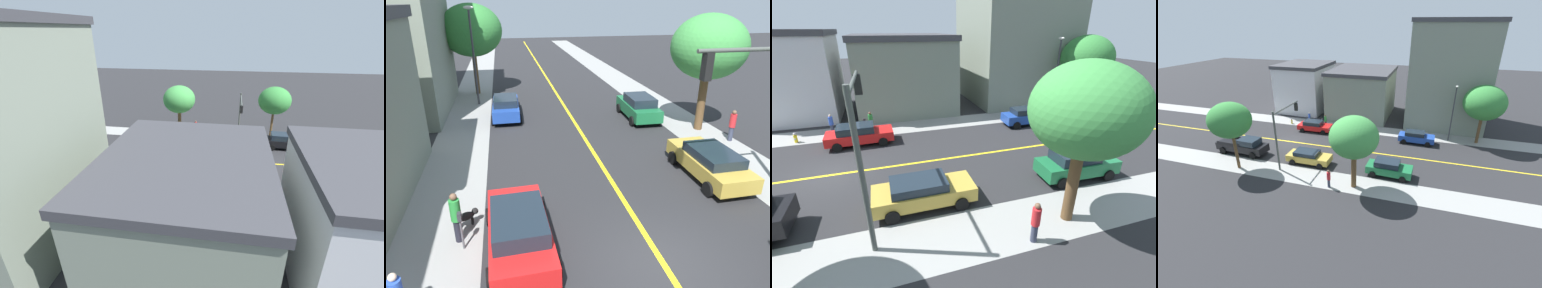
# 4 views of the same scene
# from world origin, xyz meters

# --- Properties ---
(ground_plane) EXTENTS (140.00, 140.00, 0.00)m
(ground_plane) POSITION_xyz_m (0.00, 0.00, 0.00)
(ground_plane) COLOR #262628
(sidewalk_left) EXTENTS (3.06, 126.00, 0.01)m
(sidewalk_left) POSITION_xyz_m (-6.98, 0.00, 0.00)
(sidewalk_left) COLOR gray
(sidewalk_left) RESTS_ON ground
(sidewalk_right) EXTENTS (3.06, 126.00, 0.01)m
(sidewalk_right) POSITION_xyz_m (6.98, 0.00, 0.00)
(sidewalk_right) COLOR gray
(sidewalk_right) RESTS_ON ground
(road_centerline_stripe) EXTENTS (0.20, 126.00, 0.00)m
(road_centerline_stripe) POSITION_xyz_m (0.00, 0.00, 0.00)
(road_centerline_stripe) COLOR yellow
(road_centerline_stripe) RESTS_ON ground
(brick_apartment_block) EXTENTS (9.26, 7.74, 7.74)m
(brick_apartment_block) POSITION_xyz_m (-13.77, -4.06, 3.89)
(brick_apartment_block) COLOR silver
(brick_apartment_block) RESTS_ON ground
(tan_rowhouse) EXTENTS (11.01, 9.48, 7.28)m
(tan_rowhouse) POSITION_xyz_m (-13.77, 5.94, 3.65)
(tan_rowhouse) COLOR gray
(tan_rowhouse) RESTS_ON ground
(street_tree_left_near) EXTENTS (4.12, 4.12, 7.02)m
(street_tree_left_near) POSITION_xyz_m (7.49, -1.83, 5.25)
(street_tree_left_near) COLOR brown
(street_tree_left_near) RESTS_ON ground
(street_tree_right_corner) EXTENTS (4.33, 4.33, 6.83)m
(street_tree_right_corner) POSITION_xyz_m (7.31, 10.68, 4.95)
(street_tree_right_corner) COLOR brown
(street_tree_right_corner) RESTS_ON ground
(street_tree_left_far) EXTENTS (4.89, 4.89, 7.29)m
(street_tree_left_far) POSITION_xyz_m (-6.61, 22.77, 5.20)
(street_tree_left_far) COLOR brown
(street_tree_left_far) RESTS_ON ground
(fire_hydrant) EXTENTS (0.44, 0.24, 0.77)m
(fire_hydrant) POSITION_xyz_m (-6.01, -2.97, 0.38)
(fire_hydrant) COLOR yellow
(fire_hydrant) RESTS_ON ground
(parking_meter) EXTENTS (0.12, 0.18, 1.36)m
(parking_meter) POSITION_xyz_m (-6.03, 1.99, 0.90)
(parking_meter) COLOR #4C4C51
(parking_meter) RESTS_ON ground
(traffic_light_mast) EXTENTS (4.99, 0.32, 6.30)m
(traffic_light_mast) POSITION_xyz_m (5.11, 2.50, 4.27)
(traffic_light_mast) COLOR #474C47
(traffic_light_mast) RESTS_ON ground
(street_lamp) EXTENTS (0.70, 0.36, 7.11)m
(street_lamp) POSITION_xyz_m (-6.39, 19.40, 4.34)
(street_lamp) COLOR #38383D
(street_lamp) RESTS_ON ground
(red_sedan_left_curb) EXTENTS (2.19, 4.67, 1.47)m
(red_sedan_left_curb) POSITION_xyz_m (-4.24, 1.58, 0.78)
(red_sedan_left_curb) COLOR red
(red_sedan_left_curb) RESTS_ON ground
(blue_sedan_left_curb) EXTENTS (1.98, 4.39, 1.50)m
(blue_sedan_left_curb) POSITION_xyz_m (-4.36, 15.42, 0.79)
(blue_sedan_left_curb) COLOR #1E429E
(blue_sedan_left_curb) RESTS_ON ground
(gold_sedan_right_curb) EXTENTS (2.05, 4.74, 1.41)m
(gold_sedan_right_curb) POSITION_xyz_m (4.41, 4.78, 0.76)
(gold_sedan_right_curb) COLOR #B29338
(gold_sedan_right_curb) RESTS_ON ground
(green_sedan_right_curb) EXTENTS (2.12, 4.51, 1.61)m
(green_sedan_right_curb) POSITION_xyz_m (4.40, 13.43, 0.83)
(green_sedan_right_curb) COLOR #196638
(green_sedan_right_curb) RESTS_ON ground
(black_pickup_truck) EXTENTS (2.37, 6.07, 1.91)m
(black_pickup_truck) POSITION_xyz_m (4.41, -3.45, 0.95)
(black_pickup_truck) COLOR black
(black_pickup_truck) RESTS_ON ground
(pedestrian_green_shirt) EXTENTS (0.34, 0.34, 1.82)m
(pedestrian_green_shirt) POSITION_xyz_m (-6.21, 2.43, 0.97)
(pedestrian_green_shirt) COLOR black
(pedestrian_green_shirt) RESTS_ON ground
(pedestrian_red_shirt) EXTENTS (0.35, 0.35, 1.80)m
(pedestrian_red_shirt) POSITION_xyz_m (8.09, 8.52, 0.96)
(pedestrian_red_shirt) COLOR #33384C
(pedestrian_red_shirt) RESTS_ON ground
(pedestrian_blue_shirt) EXTENTS (0.33, 0.33, 1.57)m
(pedestrian_blue_shirt) POSITION_xyz_m (-7.26, -0.61, 0.83)
(pedestrian_blue_shirt) COLOR #33384C
(pedestrian_blue_shirt) RESTS_ON ground
(small_dog) EXTENTS (0.82, 0.54, 0.62)m
(small_dog) POSITION_xyz_m (-6.00, 3.22, 0.41)
(small_dog) COLOR black
(small_dog) RESTS_ON ground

